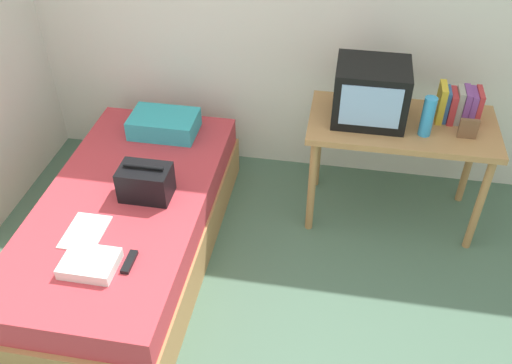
# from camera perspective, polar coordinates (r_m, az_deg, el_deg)

# --- Properties ---
(bed) EXTENTS (1.00, 2.00, 0.47)m
(bed) POSITION_cam_1_polar(r_m,az_deg,el_deg) (3.59, -12.82, -4.49)
(bed) COLOR #B27F4C
(bed) RESTS_ON ground
(desk) EXTENTS (1.16, 0.60, 0.75)m
(desk) POSITION_cam_1_polar(r_m,az_deg,el_deg) (3.66, 14.49, 4.65)
(desk) COLOR #B27F4C
(desk) RESTS_ON ground
(tv) EXTENTS (0.44, 0.39, 0.36)m
(tv) POSITION_cam_1_polar(r_m,az_deg,el_deg) (3.51, 11.60, 8.93)
(tv) COLOR black
(tv) RESTS_ON desk
(water_bottle) EXTENTS (0.08, 0.08, 0.25)m
(water_bottle) POSITION_cam_1_polar(r_m,az_deg,el_deg) (3.46, 17.07, 6.39)
(water_bottle) COLOR #3399DB
(water_bottle) RESTS_ON desk
(book_row) EXTENTS (0.25, 0.17, 0.23)m
(book_row) POSITION_cam_1_polar(r_m,az_deg,el_deg) (3.67, 19.92, 7.36)
(book_row) COLOR gold
(book_row) RESTS_ON desk
(picture_frame) EXTENTS (0.11, 0.02, 0.13)m
(picture_frame) POSITION_cam_1_polar(r_m,az_deg,el_deg) (3.54, 20.79, 5.09)
(picture_frame) COLOR brown
(picture_frame) RESTS_ON desk
(pillow) EXTENTS (0.45, 0.30, 0.14)m
(pillow) POSITION_cam_1_polar(r_m,az_deg,el_deg) (3.92, -9.33, 5.85)
(pillow) COLOR #33A8B7
(pillow) RESTS_ON bed
(handbag) EXTENTS (0.30, 0.20, 0.22)m
(handbag) POSITION_cam_1_polar(r_m,az_deg,el_deg) (3.36, -11.16, -0.03)
(handbag) COLOR black
(handbag) RESTS_ON bed
(magazine) EXTENTS (0.21, 0.29, 0.01)m
(magazine) POSITION_cam_1_polar(r_m,az_deg,el_deg) (3.26, -16.98, -4.88)
(magazine) COLOR white
(magazine) RESTS_ON bed
(remote_dark) EXTENTS (0.04, 0.16, 0.02)m
(remote_dark) POSITION_cam_1_polar(r_m,az_deg,el_deg) (3.03, -12.76, -7.93)
(remote_dark) COLOR black
(remote_dark) RESTS_ON bed
(folded_towel) EXTENTS (0.28, 0.22, 0.06)m
(folded_towel) POSITION_cam_1_polar(r_m,az_deg,el_deg) (3.04, -16.55, -7.95)
(folded_towel) COLOR white
(folded_towel) RESTS_ON bed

